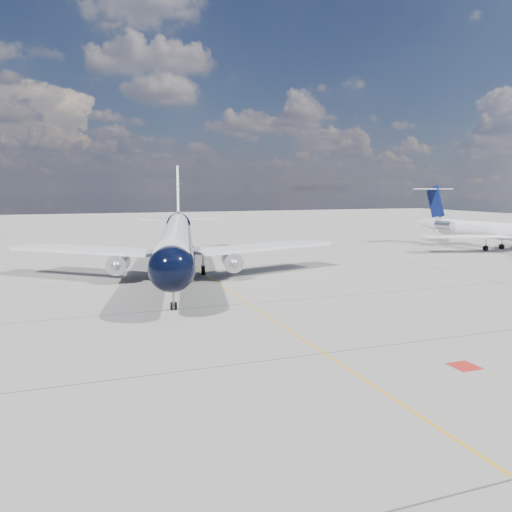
# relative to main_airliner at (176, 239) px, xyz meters

# --- Properties ---
(ground) EXTENTS (320.00, 320.00, 0.00)m
(ground) POSITION_rel_main_airliner_xyz_m (3.26, 2.50, -4.41)
(ground) COLOR gray
(ground) RESTS_ON ground
(taxiway_centerline) EXTENTS (0.16, 160.00, 0.01)m
(taxiway_centerline) POSITION_rel_main_airliner_xyz_m (3.26, -2.50, -4.41)
(taxiway_centerline) COLOR orange
(taxiway_centerline) RESTS_ON ground
(red_marking) EXTENTS (1.60, 1.60, 0.01)m
(red_marking) POSITION_rel_main_airliner_xyz_m (10.06, -37.50, -4.41)
(red_marking) COLOR maroon
(red_marking) RESTS_ON ground
(main_airliner) EXTENTS (39.56, 48.80, 14.21)m
(main_airliner) POSITION_rel_main_airliner_xyz_m (0.00, 0.00, 0.00)
(main_airliner) COLOR black
(main_airliner) RESTS_ON ground
(regional_jet) EXTENTS (28.51, 33.08, 11.23)m
(regional_jet) POSITION_rel_main_airliner_xyz_m (56.33, 7.30, -0.87)
(regional_jet) COLOR white
(regional_jet) RESTS_ON ground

